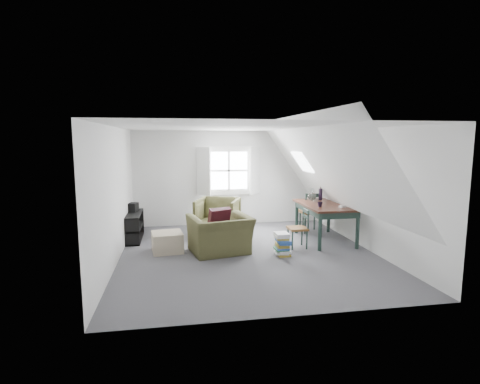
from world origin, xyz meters
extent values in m
plane|color=#4C4B50|center=(0.00, 0.00, 0.00)|extent=(5.50, 5.50, 0.00)
plane|color=white|center=(0.00, 0.00, 2.50)|extent=(5.50, 5.50, 0.00)
plane|color=silver|center=(0.00, 2.75, 1.25)|extent=(5.00, 0.00, 5.00)
plane|color=silver|center=(0.00, -2.75, 1.25)|extent=(5.00, 0.00, 5.00)
plane|color=silver|center=(-2.50, 0.00, 1.25)|extent=(0.00, 5.50, 5.50)
plane|color=silver|center=(2.50, 0.00, 1.25)|extent=(0.00, 5.50, 5.50)
plane|color=white|center=(-1.55, 0.00, 1.78)|extent=(3.19, 5.50, 4.48)
plane|color=white|center=(1.55, 0.00, 1.78)|extent=(3.19, 5.50, 4.48)
cube|color=white|center=(0.00, 2.73, 1.45)|extent=(1.30, 0.04, 1.30)
cube|color=white|center=(-0.68, 2.57, 1.45)|extent=(0.35, 0.35, 1.25)
cube|color=white|center=(0.68, 2.57, 1.45)|extent=(0.35, 0.35, 1.25)
cube|color=white|center=(0.00, 2.72, 1.45)|extent=(1.00, 0.02, 1.00)
cube|color=white|center=(0.00, 2.70, 1.45)|extent=(1.08, 0.04, 0.05)
cube|color=white|center=(0.00, 2.70, 1.45)|extent=(0.05, 0.04, 1.08)
cube|color=white|center=(1.55, 1.30, 1.75)|extent=(0.35, 0.75, 0.47)
imported|color=#424125|center=(-0.55, 0.15, 0.00)|extent=(1.35, 1.23, 0.75)
imported|color=#424125|center=(-0.43, 1.60, 0.00)|extent=(1.24, 1.25, 0.89)
cube|color=#390F1A|center=(-0.55, 0.30, 0.67)|extent=(0.51, 0.41, 0.46)
cube|color=tan|center=(-1.60, 0.41, 0.20)|extent=(0.67, 0.67, 0.40)
cube|color=#321710|center=(1.89, 0.68, 0.81)|extent=(1.00, 1.67, 0.04)
cube|color=#1C3029|center=(1.89, 0.68, 0.72)|extent=(0.89, 1.56, 0.13)
cylinder|color=#1C3029|center=(1.48, -0.07, 0.39)|extent=(0.08, 0.08, 0.79)
cylinder|color=#1C3029|center=(2.31, -0.07, 0.39)|extent=(0.08, 0.08, 0.79)
cylinder|color=#1C3029|center=(1.48, 1.43, 0.39)|extent=(0.08, 0.08, 0.79)
cylinder|color=#1C3029|center=(2.31, 1.43, 0.39)|extent=(0.08, 0.08, 0.79)
sphere|color=silver|center=(1.74, 1.13, 0.95)|extent=(0.20, 0.20, 0.20)
cylinder|color=silver|center=(1.74, 1.13, 1.07)|extent=(0.06, 0.06, 0.11)
cylinder|color=black|center=(1.99, 1.23, 0.97)|extent=(0.09, 0.09, 0.28)
cylinder|color=#3F2D1E|center=(1.99, 1.23, 1.28)|extent=(0.03, 0.06, 0.50)
cylinder|color=#3F2D1E|center=(2.01, 1.24, 1.28)|extent=(0.05, 0.07, 0.49)
cylinder|color=#3F2D1E|center=(1.98, 1.22, 1.28)|extent=(0.06, 0.08, 0.49)
imported|color=black|center=(1.64, 0.38, 0.83)|extent=(0.14, 0.14, 0.10)
cube|color=white|center=(2.09, 0.23, 0.86)|extent=(0.15, 0.12, 0.04)
cube|color=brown|center=(1.85, 1.51, 0.50)|extent=(0.47, 0.47, 0.06)
cylinder|color=#1C3029|center=(2.04, 1.70, 0.24)|extent=(0.04, 0.04, 0.48)
cylinder|color=#1C3029|center=(2.04, 1.32, 0.24)|extent=(0.04, 0.04, 0.48)
cylinder|color=#1C3029|center=(1.66, 1.70, 0.24)|extent=(0.04, 0.04, 0.48)
cylinder|color=#1C3029|center=(1.66, 1.32, 0.24)|extent=(0.04, 0.04, 0.48)
cylinder|color=#1C3029|center=(2.04, 1.30, 0.74)|extent=(0.04, 0.04, 0.50)
cylinder|color=#1C3029|center=(1.66, 1.30, 0.74)|extent=(0.04, 0.04, 0.50)
cube|color=#1C3029|center=(1.85, 1.30, 0.94)|extent=(0.38, 0.03, 0.09)
cube|color=#1C3029|center=(1.85, 1.30, 0.80)|extent=(0.38, 0.03, 0.07)
cube|color=brown|center=(1.10, 0.24, 0.41)|extent=(0.39, 0.39, 0.05)
cylinder|color=#1C3029|center=(0.95, 0.39, 0.20)|extent=(0.03, 0.03, 0.39)
cylinder|color=#1C3029|center=(1.26, 0.39, 0.20)|extent=(0.03, 0.03, 0.39)
cylinder|color=#1C3029|center=(0.95, 0.08, 0.20)|extent=(0.03, 0.03, 0.39)
cylinder|color=#1C3029|center=(1.26, 0.08, 0.20)|extent=(0.03, 0.03, 0.39)
cylinder|color=#1C3029|center=(1.28, 0.39, 0.61)|extent=(0.03, 0.03, 0.41)
cylinder|color=#1C3029|center=(1.28, 0.08, 0.61)|extent=(0.03, 0.03, 0.41)
cube|color=#1C3029|center=(1.28, 0.24, 0.78)|extent=(0.03, 0.31, 0.07)
cube|color=#1C3029|center=(1.28, 0.24, 0.66)|extent=(0.03, 0.31, 0.06)
cube|color=black|center=(-2.39, 1.50, 0.01)|extent=(0.40, 1.19, 0.03)
cube|color=black|center=(-2.39, 1.50, 0.30)|extent=(0.40, 1.19, 0.03)
cube|color=black|center=(-2.39, 1.50, 0.60)|extent=(0.40, 1.19, 0.03)
cube|color=black|center=(-2.39, 0.92, 0.30)|extent=(0.40, 0.03, 0.60)
cube|color=black|center=(-2.39, 2.09, 0.30)|extent=(0.40, 0.03, 0.60)
cube|color=#264C99|center=(-2.39, 1.16, 0.12)|extent=(0.18, 0.20, 0.22)
cube|color=red|center=(-2.39, 1.60, 0.12)|extent=(0.18, 0.24, 0.22)
cube|color=white|center=(-2.39, 1.31, 0.42)|extent=(0.18, 0.22, 0.20)
cube|color=black|center=(-2.39, 1.75, 0.70)|extent=(0.25, 0.30, 0.21)
cube|color=#B29933|center=(0.66, -0.23, 0.02)|extent=(0.24, 0.31, 0.04)
cube|color=white|center=(0.63, -0.21, 0.06)|extent=(0.30, 0.34, 0.04)
cube|color=white|center=(0.67, -0.24, 0.10)|extent=(0.25, 0.34, 0.04)
cube|color=#337F4C|center=(0.61, -0.23, 0.13)|extent=(0.25, 0.32, 0.03)
cube|color=#264C99|center=(0.64, -0.25, 0.16)|extent=(0.28, 0.35, 0.03)
cube|color=#B29933|center=(0.64, -0.23, 0.19)|extent=(0.24, 0.31, 0.03)
cube|color=#B29933|center=(0.65, -0.21, 0.22)|extent=(0.28, 0.34, 0.04)
cube|color=#264C99|center=(0.67, -0.25, 0.26)|extent=(0.28, 0.35, 0.04)
cube|color=#264C99|center=(0.65, -0.25, 0.30)|extent=(0.28, 0.34, 0.04)
cube|color=#B29933|center=(0.64, -0.19, 0.34)|extent=(0.25, 0.32, 0.04)
cube|color=white|center=(0.63, -0.20, 0.39)|extent=(0.26, 0.29, 0.05)
cube|color=white|center=(0.63, -0.20, 0.43)|extent=(0.26, 0.31, 0.04)
camera|label=1|loc=(-1.40, -7.13, 2.26)|focal=28.00mm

